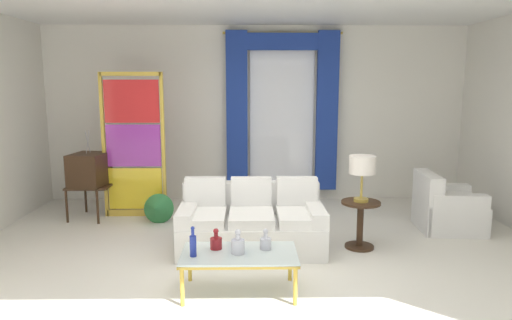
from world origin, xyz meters
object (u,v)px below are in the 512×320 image
at_px(bottle_crystal_tall, 238,245).
at_px(armchair_white, 445,209).
at_px(bottle_blue_decanter, 193,244).
at_px(round_side_table, 360,220).
at_px(bottle_ruby_flask, 266,242).
at_px(couch_white_long, 251,224).
at_px(stained_glass_divider, 134,148).
at_px(peacock_figurine, 157,209).
at_px(vintage_tv, 89,171).
at_px(table_lamp_brass, 362,167).
at_px(bottle_amber_squat, 216,242).
at_px(coffee_table, 239,256).

distance_m(bottle_crystal_tall, armchair_white, 3.46).
relative_size(bottle_blue_decanter, round_side_table, 0.50).
relative_size(bottle_ruby_flask, round_side_table, 0.35).
xyz_separation_m(couch_white_long, stained_glass_divider, (-1.78, 1.42, 0.75)).
bearing_deg(peacock_figurine, stained_glass_divider, 133.80).
bearing_deg(stained_glass_divider, armchair_white, -9.31).
distance_m(vintage_tv, table_lamp_brass, 4.03).
relative_size(bottle_amber_squat, stained_glass_divider, 0.10).
relative_size(vintage_tv, armchair_white, 1.53).
relative_size(coffee_table, bottle_blue_decanter, 3.80).
relative_size(bottle_ruby_flask, table_lamp_brass, 0.37).
distance_m(stained_glass_divider, peacock_figurine, 1.03).
height_order(bottle_amber_squat, round_side_table, bottle_amber_squat).
bearing_deg(bottle_amber_squat, bottle_blue_decanter, -135.81).
height_order(couch_white_long, armchair_white, couch_white_long).
height_order(armchair_white, table_lamp_brass, table_lamp_brass).
height_order(couch_white_long, round_side_table, couch_white_long).
relative_size(bottle_ruby_flask, vintage_tv, 0.16).
relative_size(bottle_amber_squat, table_lamp_brass, 0.37).
distance_m(couch_white_long, bottle_ruby_flask, 1.18).
xyz_separation_m(round_side_table, table_lamp_brass, (0.00, 0.00, 0.67)).
bearing_deg(bottle_blue_decanter, bottle_ruby_flask, 14.45).
bearing_deg(round_side_table, stained_glass_divider, 155.16).
distance_m(couch_white_long, table_lamp_brass, 1.53).
bearing_deg(stained_glass_divider, bottle_crystal_tall, -58.60).
height_order(bottle_ruby_flask, vintage_tv, vintage_tv).
distance_m(couch_white_long, bottle_blue_decanter, 1.47).
bearing_deg(table_lamp_brass, armchair_white, 27.49).
relative_size(bottle_crystal_tall, armchair_white, 0.27).
bearing_deg(table_lamp_brass, round_side_table, 0.00).
relative_size(bottle_ruby_flask, stained_glass_divider, 0.09).
height_order(couch_white_long, vintage_tv, vintage_tv).
relative_size(couch_white_long, peacock_figurine, 2.94).
distance_m(couch_white_long, stained_glass_divider, 2.40).
bearing_deg(armchair_white, couch_white_long, -165.86).
distance_m(couch_white_long, peacock_figurine, 1.69).
xyz_separation_m(coffee_table, stained_glass_divider, (-1.65, 2.66, 0.69)).
relative_size(couch_white_long, vintage_tv, 1.31).
bearing_deg(round_side_table, bottle_amber_squat, -146.92).
xyz_separation_m(bottle_amber_squat, table_lamp_brass, (1.71, 1.11, 0.55)).
distance_m(bottle_ruby_flask, stained_glass_divider, 3.26).
distance_m(couch_white_long, coffee_table, 1.25).
bearing_deg(stained_glass_divider, round_side_table, -24.84).
distance_m(bottle_blue_decanter, vintage_tv, 3.26).
xyz_separation_m(bottle_blue_decanter, armchair_white, (3.28, 2.02, -0.24)).
bearing_deg(stained_glass_divider, peacock_figurine, -46.20).
distance_m(bottle_amber_squat, armchair_white, 3.58).
distance_m(bottle_blue_decanter, bottle_ruby_flask, 0.72).
relative_size(bottle_blue_decanter, bottle_ruby_flask, 1.41).
height_order(coffee_table, stained_glass_divider, stained_glass_divider).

